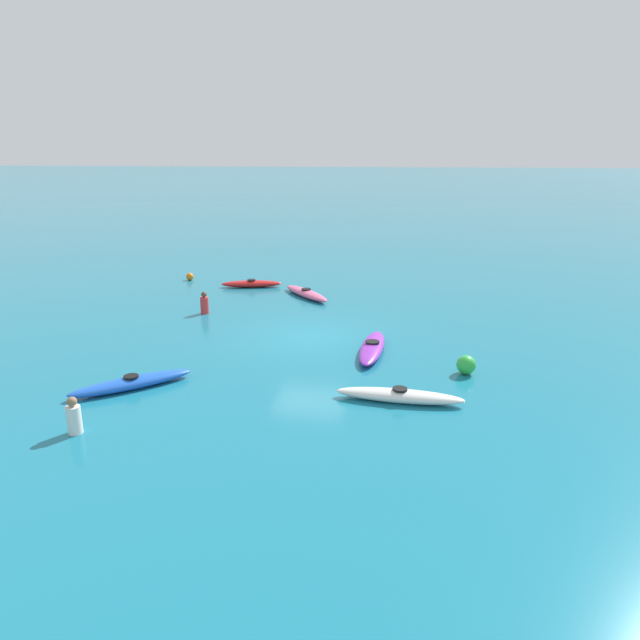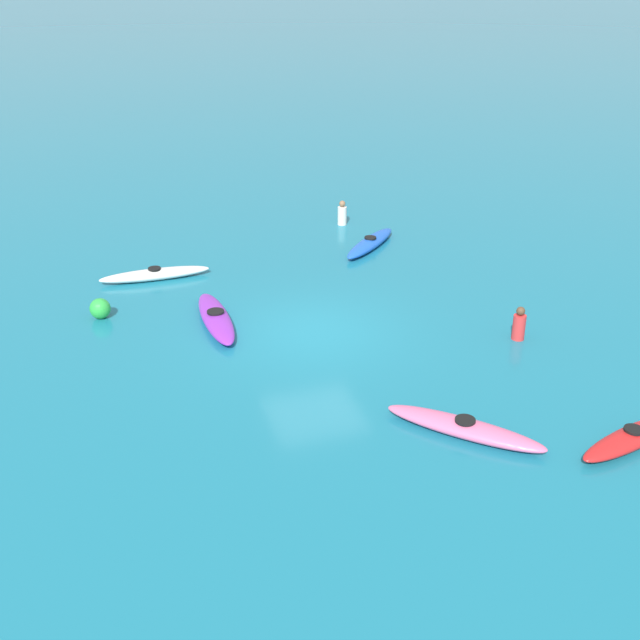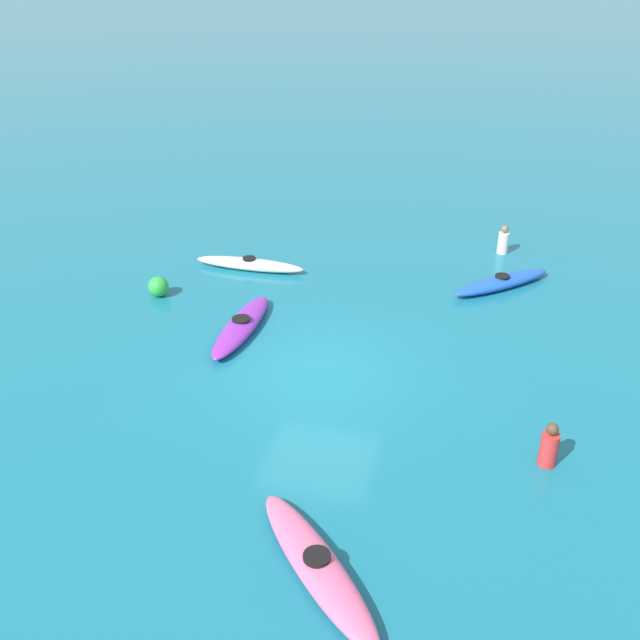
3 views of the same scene
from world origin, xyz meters
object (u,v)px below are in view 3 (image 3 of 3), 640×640
(kayak_white, at_px, (249,264))
(kayak_purple, at_px, (242,326))
(kayak_blue, at_px, (502,282))
(person_near_shore, at_px, (549,447))
(kayak_pink, at_px, (317,565))
(person_by_kayaks, at_px, (503,241))
(buoy_green, at_px, (158,287))

(kayak_white, height_order, kayak_purple, same)
(kayak_blue, distance_m, person_near_shore, 7.54)
(kayak_pink, bearing_deg, kayak_blue, 168.14)
(kayak_white, bearing_deg, person_by_kayaks, 114.20)
(buoy_green, distance_m, person_by_kayaks, 10.34)
(kayak_blue, bearing_deg, kayak_pink, -11.86)
(kayak_blue, relative_size, kayak_white, 0.85)
(kayak_pink, xyz_separation_m, kayak_blue, (-10.93, 2.30, -0.00))
(kayak_blue, distance_m, buoy_green, 9.29)
(kayak_white, relative_size, person_near_shore, 3.69)
(kayak_blue, xyz_separation_m, person_by_kayaks, (-2.58, -0.06, 0.22))
(person_near_shore, bearing_deg, kayak_pink, -43.82)
(person_near_shore, bearing_deg, kayak_purple, -114.93)
(buoy_green, bearing_deg, person_by_kayaks, 121.90)
(buoy_green, bearing_deg, kayak_white, 143.00)
(kayak_blue, relative_size, person_near_shore, 3.15)
(kayak_pink, relative_size, kayak_blue, 1.04)
(kayak_pink, distance_m, kayak_white, 11.40)
(kayak_white, xyz_separation_m, person_by_kayaks, (-3.17, 7.05, 0.22))
(kayak_purple, xyz_separation_m, person_near_shore, (3.27, 7.03, 0.22))
(kayak_white, distance_m, buoy_green, 2.88)
(buoy_green, bearing_deg, person_near_shore, 65.11)
(kayak_blue, height_order, buoy_green, buoy_green)
(kayak_pink, height_order, kayak_white, same)
(person_by_kayaks, bearing_deg, kayak_pink, -9.41)
(kayak_blue, xyz_separation_m, buoy_green, (2.88, -8.83, 0.11))
(kayak_pink, distance_m, person_near_shore, 4.81)
(person_near_shore, bearing_deg, kayak_white, -130.18)
(kayak_blue, relative_size, buoy_green, 5.04)
(kayak_blue, relative_size, person_by_kayaks, 3.15)
(kayak_pink, relative_size, buoy_green, 5.25)
(buoy_green, bearing_deg, kayak_pink, 39.09)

